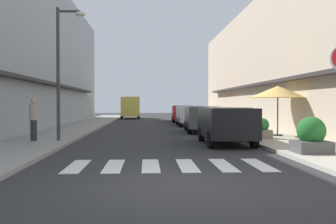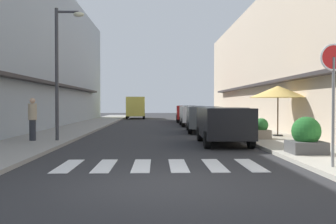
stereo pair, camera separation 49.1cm
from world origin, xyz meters
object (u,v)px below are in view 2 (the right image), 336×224
(parked_car_mid, at_px, (203,116))
(parked_car_near, at_px, (223,121))
(street_lamp, at_px, (61,60))
(round_street_sign, at_px, (334,72))
(parked_car_distant, at_px, (187,112))
(cafe_umbrella, at_px, (278,92))
(delivery_van, at_px, (136,106))
(planter_corner, at_px, (306,137))
(parked_car_far, at_px, (193,113))
(pedestrian_walking_near, at_px, (33,118))
(planter_midblock, at_px, (261,129))

(parked_car_mid, bearing_deg, parked_car_near, -90.00)
(parked_car_near, distance_m, street_lamp, 7.03)
(parked_car_mid, height_order, street_lamp, street_lamp)
(parked_car_mid, distance_m, round_street_sign, 13.14)
(parked_car_distant, height_order, street_lamp, street_lamp)
(parked_car_near, height_order, cafe_umbrella, cafe_umbrella)
(delivery_van, height_order, cafe_umbrella, cafe_umbrella)
(round_street_sign, relative_size, cafe_umbrella, 1.11)
(delivery_van, height_order, planter_corner, delivery_van)
(parked_car_far, xyz_separation_m, delivery_van, (-4.96, 14.69, 0.48))
(parked_car_mid, relative_size, cafe_umbrella, 1.73)
(delivery_van, relative_size, round_street_sign, 1.88)
(parked_car_distant, relative_size, delivery_van, 0.83)
(parked_car_mid, height_order, parked_car_far, same)
(parked_car_mid, distance_m, parked_car_distant, 12.25)
(cafe_umbrella, bearing_deg, parked_car_near, -138.72)
(round_street_sign, distance_m, pedestrian_walking_near, 11.58)
(delivery_van, bearing_deg, parked_car_near, -79.85)
(round_street_sign, relative_size, street_lamp, 0.54)
(cafe_umbrella, bearing_deg, parked_car_mid, 126.28)
(delivery_van, relative_size, planter_midblock, 6.21)
(parked_car_near, relative_size, planter_midblock, 4.85)
(cafe_umbrella, distance_m, pedestrian_walking_near, 10.92)
(parked_car_mid, relative_size, parked_car_distant, 1.00)
(parked_car_near, distance_m, round_street_sign, 6.61)
(parked_car_near, distance_m, cafe_umbrella, 4.17)
(street_lamp, bearing_deg, delivery_van, 86.66)
(delivery_van, height_order, planter_midblock, delivery_van)
(parked_car_distant, relative_size, pedestrian_walking_near, 2.61)
(planter_corner, distance_m, pedestrian_walking_near, 10.51)
(parked_car_far, relative_size, cafe_umbrella, 1.61)
(parked_car_near, bearing_deg, parked_car_distant, 90.00)
(parked_car_near, xyz_separation_m, planter_corner, (1.87, -3.72, -0.31))
(delivery_van, bearing_deg, street_lamp, -93.34)
(parked_car_distant, bearing_deg, parked_car_near, -90.00)
(parked_car_mid, bearing_deg, pedestrian_walking_near, -141.69)
(planter_corner, relative_size, pedestrian_walking_near, 0.64)
(parked_car_far, height_order, parked_car_distant, same)
(planter_corner, bearing_deg, cafe_umbrella, 80.01)
(parked_car_far, distance_m, delivery_van, 15.51)
(parked_car_mid, height_order, cafe_umbrella, cafe_umbrella)
(planter_corner, bearing_deg, parked_car_near, 116.73)
(street_lamp, distance_m, cafe_umbrella, 9.79)
(delivery_van, distance_m, planter_corner, 32.15)
(parked_car_far, bearing_deg, planter_corner, -83.60)
(parked_car_far, relative_size, delivery_van, 0.77)
(street_lamp, height_order, planter_corner, street_lamp)
(parked_car_near, bearing_deg, parked_car_far, 90.00)
(parked_car_far, bearing_deg, parked_car_distant, 90.00)
(parked_car_mid, height_order, planter_corner, parked_car_mid)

